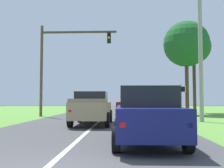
{
  "coord_description": "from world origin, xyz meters",
  "views": [
    {
      "loc": [
        1.63,
        -4.66,
        1.45
      ],
      "look_at": [
        0.68,
        17.53,
        2.76
      ],
      "focal_mm": 42.83,
      "sensor_mm": 36.0,
      "label": 1
    }
  ],
  "objects_px": {
    "red_suv_near": "(147,114)",
    "extra_tree_1": "(194,47)",
    "pickup_truck_lead": "(92,108)",
    "oak_tree_right": "(186,44)",
    "keep_moving_sign": "(181,97)",
    "crossing_suv_far": "(141,105)",
    "traffic_light": "(60,57)",
    "utility_pole_right": "(200,48)"
  },
  "relations": [
    {
      "from": "crossing_suv_far",
      "to": "extra_tree_1",
      "type": "height_order",
      "value": "extra_tree_1"
    },
    {
      "from": "oak_tree_right",
      "to": "utility_pole_right",
      "type": "height_order",
      "value": "utility_pole_right"
    },
    {
      "from": "oak_tree_right",
      "to": "extra_tree_1",
      "type": "xyz_separation_m",
      "value": [
        1.68,
        3.64,
        0.39
      ]
    },
    {
      "from": "pickup_truck_lead",
      "to": "crossing_suv_far",
      "type": "relative_size",
      "value": 1.13
    },
    {
      "from": "pickup_truck_lead",
      "to": "traffic_light",
      "type": "relative_size",
      "value": 0.66
    },
    {
      "from": "oak_tree_right",
      "to": "crossing_suv_far",
      "type": "height_order",
      "value": "oak_tree_right"
    },
    {
      "from": "crossing_suv_far",
      "to": "utility_pole_right",
      "type": "bearing_deg",
      "value": -66.05
    },
    {
      "from": "red_suv_near",
      "to": "crossing_suv_far",
      "type": "relative_size",
      "value": 1.04
    },
    {
      "from": "traffic_light",
      "to": "extra_tree_1",
      "type": "xyz_separation_m",
      "value": [
        13.44,
        7.14,
        2.14
      ]
    },
    {
      "from": "red_suv_near",
      "to": "extra_tree_1",
      "type": "height_order",
      "value": "extra_tree_1"
    },
    {
      "from": "red_suv_near",
      "to": "traffic_light",
      "type": "bearing_deg",
      "value": 114.19
    },
    {
      "from": "traffic_light",
      "to": "crossing_suv_far",
      "type": "height_order",
      "value": "traffic_light"
    },
    {
      "from": "crossing_suv_far",
      "to": "utility_pole_right",
      "type": "relative_size",
      "value": 0.48
    },
    {
      "from": "keep_moving_sign",
      "to": "extra_tree_1",
      "type": "height_order",
      "value": "extra_tree_1"
    },
    {
      "from": "traffic_light",
      "to": "crossing_suv_far",
      "type": "xyz_separation_m",
      "value": [
        7.2,
        2.63,
        -4.25
      ]
    },
    {
      "from": "traffic_light",
      "to": "extra_tree_1",
      "type": "height_order",
      "value": "extra_tree_1"
    },
    {
      "from": "pickup_truck_lead",
      "to": "keep_moving_sign",
      "type": "distance_m",
      "value": 6.75
    },
    {
      "from": "red_suv_near",
      "to": "keep_moving_sign",
      "type": "xyz_separation_m",
      "value": [
        3.27,
        9.82,
        0.64
      ]
    },
    {
      "from": "red_suv_near",
      "to": "utility_pole_right",
      "type": "height_order",
      "value": "utility_pole_right"
    },
    {
      "from": "crossing_suv_far",
      "to": "utility_pole_right",
      "type": "height_order",
      "value": "utility_pole_right"
    },
    {
      "from": "traffic_light",
      "to": "keep_moving_sign",
      "type": "xyz_separation_m",
      "value": [
        9.55,
        -4.17,
        -3.57
      ]
    },
    {
      "from": "red_suv_near",
      "to": "oak_tree_right",
      "type": "height_order",
      "value": "oak_tree_right"
    },
    {
      "from": "keep_moving_sign",
      "to": "oak_tree_right",
      "type": "bearing_deg",
      "value": 73.93
    },
    {
      "from": "oak_tree_right",
      "to": "pickup_truck_lead",
      "type": "bearing_deg",
      "value": -126.34
    },
    {
      "from": "pickup_truck_lead",
      "to": "oak_tree_right",
      "type": "relative_size",
      "value": 0.57
    },
    {
      "from": "keep_moving_sign",
      "to": "oak_tree_right",
      "type": "relative_size",
      "value": 0.27
    },
    {
      "from": "traffic_light",
      "to": "oak_tree_right",
      "type": "bearing_deg",
      "value": 16.55
    },
    {
      "from": "pickup_truck_lead",
      "to": "oak_tree_right",
      "type": "distance_m",
      "value": 14.86
    },
    {
      "from": "pickup_truck_lead",
      "to": "utility_pole_right",
      "type": "xyz_separation_m",
      "value": [
        6.96,
        2.34,
        3.87
      ]
    },
    {
      "from": "crossing_suv_far",
      "to": "extra_tree_1",
      "type": "xyz_separation_m",
      "value": [
        6.24,
        4.51,
        6.4
      ]
    },
    {
      "from": "red_suv_near",
      "to": "pickup_truck_lead",
      "type": "height_order",
      "value": "pickup_truck_lead"
    },
    {
      "from": "extra_tree_1",
      "to": "crossing_suv_far",
      "type": "bearing_deg",
      "value": -144.14
    },
    {
      "from": "oak_tree_right",
      "to": "extra_tree_1",
      "type": "bearing_deg",
      "value": 65.28
    },
    {
      "from": "pickup_truck_lead",
      "to": "oak_tree_right",
      "type": "bearing_deg",
      "value": 53.66
    },
    {
      "from": "oak_tree_right",
      "to": "utility_pole_right",
      "type": "xyz_separation_m",
      "value": [
        -1.11,
        -8.63,
        -2.09
      ]
    },
    {
      "from": "red_suv_near",
      "to": "crossing_suv_far",
      "type": "bearing_deg",
      "value": 86.85
    },
    {
      "from": "red_suv_near",
      "to": "keep_moving_sign",
      "type": "height_order",
      "value": "keep_moving_sign"
    },
    {
      "from": "crossing_suv_far",
      "to": "extra_tree_1",
      "type": "bearing_deg",
      "value": 35.86
    },
    {
      "from": "extra_tree_1",
      "to": "traffic_light",
      "type": "bearing_deg",
      "value": -152.03
    },
    {
      "from": "keep_moving_sign",
      "to": "pickup_truck_lead",
      "type": "bearing_deg",
      "value": -150.6
    },
    {
      "from": "crossing_suv_far",
      "to": "red_suv_near",
      "type": "bearing_deg",
      "value": -93.15
    },
    {
      "from": "pickup_truck_lead",
      "to": "crossing_suv_far",
      "type": "bearing_deg",
      "value": 70.85
    }
  ]
}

